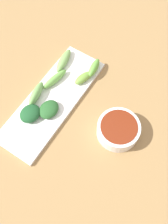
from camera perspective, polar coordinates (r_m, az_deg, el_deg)
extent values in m
cube|color=#987648|center=(0.78, -2.84, 0.42)|extent=(2.10, 2.10, 0.02)
cylinder|color=white|center=(0.72, 7.52, -3.90)|extent=(0.12, 0.12, 0.04)
cylinder|color=maroon|center=(0.71, 7.62, -3.58)|extent=(0.10, 0.10, 0.03)
cube|color=white|center=(0.78, -6.96, 2.61)|extent=(0.13, 0.38, 0.01)
ellipsoid|color=#265B29|center=(0.74, -7.75, 0.58)|extent=(0.06, 0.07, 0.03)
ellipsoid|color=#66B043|center=(0.81, 2.20, 9.70)|extent=(0.03, 0.07, 0.03)
ellipsoid|color=#71A33F|center=(0.79, -0.19, 7.49)|extent=(0.04, 0.07, 0.02)
ellipsoid|color=#74B05A|center=(0.77, -10.49, 3.95)|extent=(0.04, 0.09, 0.03)
ellipsoid|color=#79A959|center=(0.83, -4.50, 11.21)|extent=(0.04, 0.09, 0.02)
ellipsoid|color=#6CAE4C|center=(0.79, -6.43, 7.21)|extent=(0.04, 0.09, 0.02)
ellipsoid|color=#1B5027|center=(0.75, -11.74, -0.33)|extent=(0.06, 0.07, 0.03)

